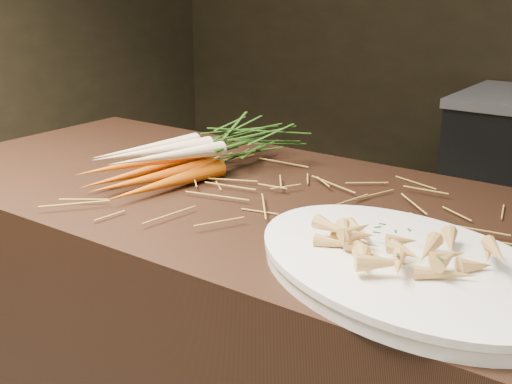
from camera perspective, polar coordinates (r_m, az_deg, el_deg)
straw_bedding at (r=1.10m, az=17.26°, el=-3.78°), size 1.40×0.60×0.02m
root_veg_bunch at (r=1.42m, az=-3.65°, el=3.70°), size 0.27×0.55×0.10m
serving_platter at (r=0.95m, az=12.92°, el=-6.80°), size 0.58×0.48×0.03m
roasted_veg_heap at (r=0.94m, az=13.10°, el=-4.55°), size 0.29×0.25×0.06m
serving_fork at (r=0.83m, az=20.87°, el=-10.27°), size 0.17×0.11×0.00m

